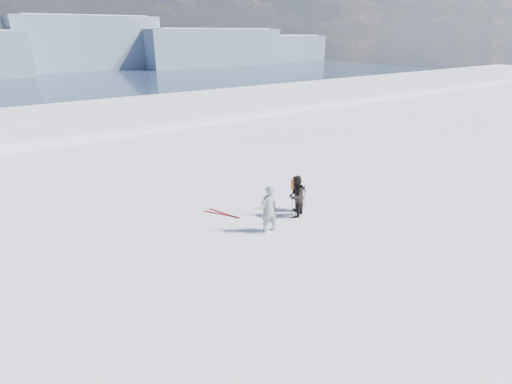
% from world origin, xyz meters
% --- Properties ---
extents(lake_basin, '(820.00, 820.00, 71.62)m').
position_xyz_m(lake_basin, '(0.00, 30.00, -6.50)').
color(lake_basin, white).
rests_on(lake_basin, ground).
extents(far_mountain_range, '(770.00, 110.00, 53.00)m').
position_xyz_m(far_mountain_range, '(29.60, 454.78, -7.19)').
color(far_mountain_range, slate).
rests_on(far_mountain_range, ground).
extents(skier_grey, '(0.74, 0.52, 1.95)m').
position_xyz_m(skier_grey, '(-0.93, 2.84, 0.98)').
color(skier_grey, '#8E919B').
rests_on(skier_grey, ground).
extents(skier_dark, '(1.13, 1.05, 1.85)m').
position_xyz_m(skier_dark, '(0.87, 3.31, 0.92)').
color(skier_dark, black).
rests_on(skier_dark, ground).
extents(skier_pack, '(0.92, 0.39, 1.55)m').
position_xyz_m(skier_pack, '(1.33, 3.67, 0.78)').
color(skier_pack, black).
rests_on(skier_pack, ground).
extents(backpack, '(0.33, 0.19, 0.47)m').
position_xyz_m(backpack, '(1.32, 3.92, 1.79)').
color(backpack, '#D76014').
rests_on(backpack, skier_pack).
extents(ski_poles, '(2.91, 0.92, 1.33)m').
position_xyz_m(ski_poles, '(0.42, 3.17, 0.62)').
color(ski_poles, black).
rests_on(ski_poles, ground).
extents(skis_loose, '(0.97, 1.64, 0.03)m').
position_xyz_m(skis_loose, '(-1.62, 5.26, 0.01)').
color(skis_loose, black).
rests_on(skis_loose, ground).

